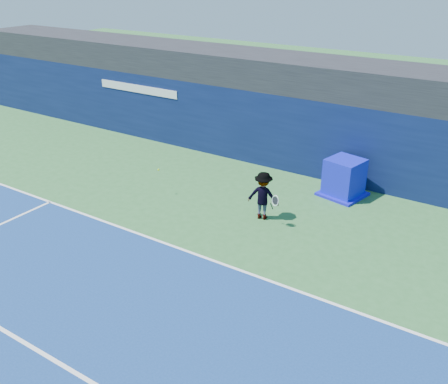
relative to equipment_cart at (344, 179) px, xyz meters
The scene contains 8 objects.
ground 9.72m from the equipment_cart, 109.99° to the right, with size 80.00×80.00×0.00m, color #2E6732.
baseline 6.98m from the equipment_cart, 118.47° to the right, with size 24.00×0.10×0.01m, color white.
service_line 11.61m from the equipment_cart, 106.61° to the right, with size 24.00×0.10×0.01m, color white.
stadium_band 5.06m from the equipment_cart, 144.22° to the left, with size 36.00×3.00×1.20m, color black.
back_wall_assembly 3.70m from the equipment_cart, 157.30° to the left, with size 36.00×1.03×3.00m.
equipment_cart is the anchor object (origin of this frame).
tennis_player 3.47m from the equipment_cart, 116.56° to the right, with size 1.31×0.81×1.60m.
tennis_ball 6.56m from the equipment_cart, 147.12° to the right, with size 0.07×0.07×0.07m.
Camera 1 is at (8.58, -6.76, 7.60)m, focal length 40.00 mm.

